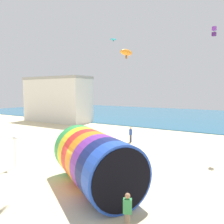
% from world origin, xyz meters
% --- Properties ---
extents(ground_plane, '(120.00, 120.00, 0.00)m').
position_xyz_m(ground_plane, '(0.00, 0.00, 0.00)').
color(ground_plane, beige).
extents(sea, '(120.00, 40.00, 0.10)m').
position_xyz_m(sea, '(0.00, 41.93, 0.05)').
color(sea, '#236084').
rests_on(sea, ground).
extents(giant_inflatable_tube, '(7.50, 6.44, 3.43)m').
position_xyz_m(giant_inflatable_tube, '(0.55, 0.28, 1.71)').
color(giant_inflatable_tube, green).
rests_on(giant_inflatable_tube, ground).
extents(kite_handler, '(0.42, 0.34, 1.71)m').
position_xyz_m(kite_handler, '(4.14, -2.44, 0.88)').
color(kite_handler, '#726651').
rests_on(kite_handler, ground).
extents(kite_cyan_parafoil, '(0.88, 0.87, 0.47)m').
position_xyz_m(kite_cyan_parafoil, '(-8.34, 17.35, 13.23)').
color(kite_cyan_parafoil, '#2DB2C6').
extents(kite_orange_parafoil, '(0.85, 1.49, 0.79)m').
position_xyz_m(kite_orange_parafoil, '(-0.03, 5.39, 8.90)').
color(kite_orange_parafoil, orange).
extents(kite_purple_box, '(0.39, 0.39, 0.90)m').
position_xyz_m(kite_purple_box, '(5.36, 12.65, 11.41)').
color(kite_purple_box, purple).
extents(bystander_near_water, '(0.42, 0.37, 1.62)m').
position_xyz_m(bystander_near_water, '(-7.43, 8.19, 0.82)').
color(bystander_near_water, black).
rests_on(bystander_near_water, ground).
extents(bystander_mid_beach, '(0.42, 0.36, 1.76)m').
position_xyz_m(bystander_mid_beach, '(-2.90, 12.12, 0.90)').
color(bystander_mid_beach, '#383D56').
rests_on(bystander_mid_beach, ground).
extents(promenade_building, '(13.77, 5.04, 8.51)m').
position_xyz_m(promenade_building, '(-22.65, 20.28, 4.26)').
color(promenade_building, silver).
rests_on(promenade_building, ground).
extents(beach_flag, '(0.47, 0.36, 2.50)m').
position_xyz_m(beach_flag, '(-6.62, 0.03, 2.22)').
color(beach_flag, silver).
rests_on(beach_flag, ground).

